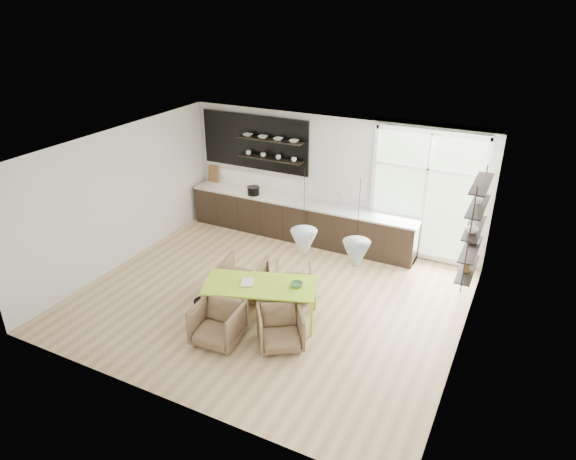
# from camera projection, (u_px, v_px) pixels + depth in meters

# --- Properties ---
(room) EXTENTS (7.02, 6.01, 2.91)m
(room) POSITION_uv_depth(u_px,v_px,m) (321.00, 214.00, 9.87)
(room) COLOR #D7B487
(room) RESTS_ON ground
(kitchen_run) EXTENTS (5.54, 0.69, 2.75)m
(kitchen_run) POSITION_uv_depth(u_px,v_px,m) (297.00, 214.00, 12.04)
(kitchen_run) COLOR black
(kitchen_run) RESTS_ON ground
(right_shelving) EXTENTS (0.26, 1.22, 1.90)m
(right_shelving) POSITION_uv_depth(u_px,v_px,m) (474.00, 231.00, 8.72)
(right_shelving) COLOR black
(right_shelving) RESTS_ON ground
(dining_table) EXTENTS (2.13, 1.47, 0.71)m
(dining_table) POSITION_uv_depth(u_px,v_px,m) (260.00, 287.00, 8.97)
(dining_table) COLOR #A4D827
(dining_table) RESTS_ON ground
(armchair_back_left) EXTENTS (0.90, 0.92, 0.73)m
(armchair_back_left) POSITION_uv_depth(u_px,v_px,m) (244.00, 277.00, 9.85)
(armchair_back_left) COLOR brown
(armchair_back_left) RESTS_ON ground
(armchair_back_right) EXTENTS (0.92, 0.93, 0.64)m
(armchair_back_right) POSITION_uv_depth(u_px,v_px,m) (294.00, 281.00, 9.82)
(armchair_back_right) COLOR brown
(armchair_back_right) RESTS_ON ground
(armchair_front_left) EXTENTS (0.83, 0.85, 0.71)m
(armchair_front_left) POSITION_uv_depth(u_px,v_px,m) (218.00, 323.00, 8.51)
(armchair_front_left) COLOR brown
(armchair_front_left) RESTS_ON ground
(armchair_front_right) EXTENTS (1.01, 1.02, 0.68)m
(armchair_front_right) POSITION_uv_depth(u_px,v_px,m) (280.00, 328.00, 8.42)
(armchair_front_right) COLOR brown
(armchair_front_right) RESTS_ON ground
(wire_stool) EXTENTS (0.33, 0.33, 0.41)m
(wire_stool) POSITION_uv_depth(u_px,v_px,m) (203.00, 308.00, 9.09)
(wire_stool) COLOR black
(wire_stool) RESTS_ON ground
(table_book) EXTENTS (0.31, 0.35, 0.03)m
(table_book) POSITION_uv_depth(u_px,v_px,m) (241.00, 282.00, 8.98)
(table_book) COLOR white
(table_book) RESTS_ON dining_table
(table_bowl) EXTENTS (0.25, 0.25, 0.07)m
(table_bowl) POSITION_uv_depth(u_px,v_px,m) (297.00, 285.00, 8.88)
(table_bowl) COLOR #51844F
(table_bowl) RESTS_ON dining_table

